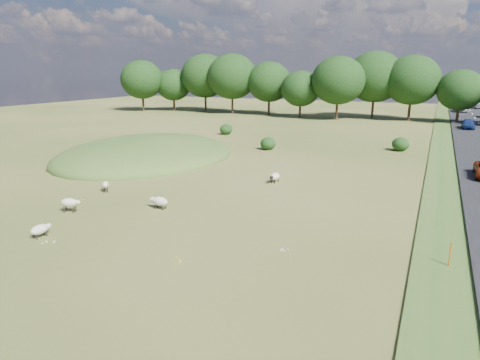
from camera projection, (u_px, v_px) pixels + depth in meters
name	position (u px, v px, depth m)	size (l,w,h in m)	color
ground	(287.00, 153.00, 44.73)	(160.00, 160.00, 0.00)	#3C4C17
mound	(146.00, 157.00, 42.55)	(16.00, 20.00, 4.00)	#33561E
treeline	(347.00, 81.00, 74.69)	(96.28, 14.66, 11.70)	black
shrubs	(299.00, 138.00, 49.51)	(24.06, 9.97, 1.47)	black
marker_post	(450.00, 256.00, 18.47)	(0.06, 0.06, 1.20)	#D8590C
sheep_0	(105.00, 184.00, 30.27)	(0.92, 1.01, 0.75)	beige
sheep_1	(70.00, 203.00, 25.82)	(1.27, 0.84, 0.88)	beige
sheep_2	(40.00, 229.00, 21.99)	(0.59, 1.20, 0.68)	beige
sheep_3	(275.00, 177.00, 32.71)	(0.68, 1.35, 0.76)	beige
sheep_4	(159.00, 201.00, 26.54)	(1.34, 0.66, 0.77)	beige
car_2	(478.00, 105.00, 94.09)	(1.72, 4.24, 1.23)	#B4B6BC
car_4	(468.00, 124.00, 61.11)	(1.67, 4.16, 1.42)	navy
car_5	(461.00, 108.00, 86.23)	(2.45, 5.32, 1.48)	silver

